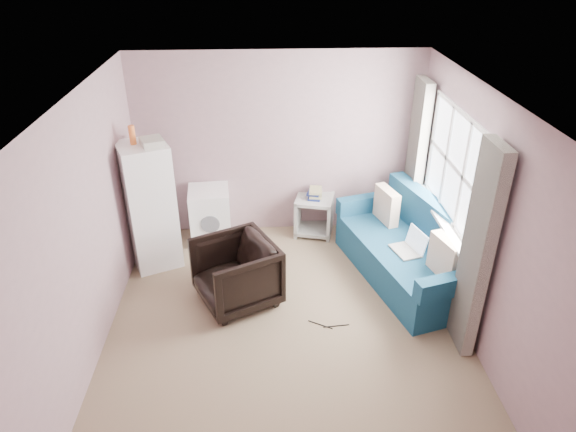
% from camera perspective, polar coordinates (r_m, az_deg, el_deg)
% --- Properties ---
extents(room, '(3.84, 4.24, 2.54)m').
position_cam_1_polar(room, '(5.01, 0.00, -0.74)').
color(room, '#8B755B').
rests_on(room, ground).
extents(armchair, '(1.05, 1.07, 0.84)m').
position_cam_1_polar(armchair, '(5.81, -5.81, -6.01)').
color(armchair, black).
rests_on(armchair, ground).
extents(fridge, '(0.73, 0.73, 1.83)m').
position_cam_1_polar(fridge, '(6.49, -15.08, 1.15)').
color(fridge, white).
rests_on(fridge, ground).
extents(washing_machine, '(0.58, 0.58, 0.75)m').
position_cam_1_polar(washing_machine, '(7.05, -8.65, 0.25)').
color(washing_machine, white).
rests_on(washing_machine, ground).
extents(side_table, '(0.60, 0.60, 0.68)m').
position_cam_1_polar(side_table, '(7.17, 2.95, 0.42)').
color(side_table, '#A1A29E').
rests_on(side_table, ground).
extents(sofa, '(1.49, 2.27, 0.93)m').
position_cam_1_polar(sofa, '(6.41, 13.47, -3.91)').
color(sofa, '#195276').
rests_on(sofa, ground).
extents(window_dressing, '(0.17, 2.62, 2.18)m').
position_cam_1_polar(window_dressing, '(6.02, 16.68, 1.75)').
color(window_dressing, white).
rests_on(window_dressing, ground).
extents(floor_cables, '(0.44, 0.15, 0.01)m').
position_cam_1_polar(floor_cables, '(5.70, 4.50, -12.00)').
color(floor_cables, black).
rests_on(floor_cables, ground).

